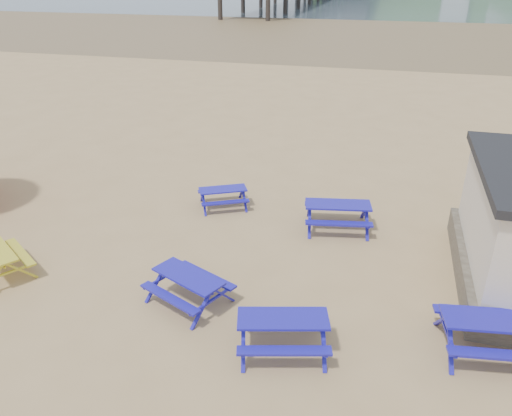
% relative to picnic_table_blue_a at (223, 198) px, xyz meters
% --- Properties ---
extents(ground, '(400.00, 400.00, 0.00)m').
position_rel_picnic_table_blue_a_xyz_m(ground, '(0.43, -3.31, -0.33)').
color(ground, tan).
rests_on(ground, ground).
extents(wet_sand, '(400.00, 400.00, 0.00)m').
position_rel_picnic_table_blue_a_xyz_m(wet_sand, '(0.43, 51.69, -0.33)').
color(wet_sand, brown).
rests_on(wet_sand, ground).
extents(picnic_table_blue_a, '(1.98, 1.85, 0.66)m').
position_rel_picnic_table_blue_a_xyz_m(picnic_table_blue_a, '(0.00, 0.00, 0.00)').
color(picnic_table_blue_a, '#1B0DA6').
rests_on(picnic_table_blue_a, ground).
extents(picnic_table_blue_b, '(2.25, 1.94, 0.83)m').
position_rel_picnic_table_blue_a_xyz_m(picnic_table_blue_b, '(3.89, -0.53, 0.09)').
color(picnic_table_blue_b, '#1B0DA6').
rests_on(picnic_table_blue_b, ground).
extents(picnic_table_blue_d, '(2.25, 2.08, 0.76)m').
position_rel_picnic_table_blue_a_xyz_m(picnic_table_blue_d, '(0.92, -5.28, 0.05)').
color(picnic_table_blue_d, '#1B0DA6').
rests_on(picnic_table_blue_d, ground).
extents(picnic_table_blue_e, '(2.23, 1.97, 0.80)m').
position_rel_picnic_table_blue_a_xyz_m(picnic_table_blue_e, '(3.44, -6.27, 0.07)').
color(picnic_table_blue_e, '#1B0DA6').
rests_on(picnic_table_blue_e, ground).
extents(picnic_table_blue_f, '(2.26, 1.92, 0.85)m').
position_rel_picnic_table_blue_a_xyz_m(picnic_table_blue_f, '(7.63, -5.24, 0.10)').
color(picnic_table_blue_f, '#1B0DA6').
rests_on(picnic_table_blue_f, ground).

